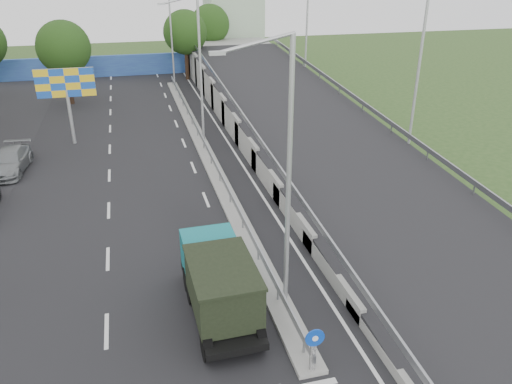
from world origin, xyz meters
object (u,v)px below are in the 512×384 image
object	(u,v)px
lamp_post_mid	(198,63)
billboard	(66,87)
lamp_post_far	(169,29)
dump_truck	(219,281)
sign_bollard	(313,350)
parked_car_d	(10,161)
lamp_post_near	(284,166)
church	(233,18)

from	to	relation	value
lamp_post_mid	billboard	world-z (taller)	lamp_post_mid
lamp_post_far	dump_truck	bearing A→B (deg)	-93.46
sign_bollard	parked_car_d	xyz separation A→B (m)	(-12.55, 21.13, -0.32)
lamp_post_near	lamp_post_mid	distance (m)	20.00
billboard	dump_truck	size ratio (longest dim) A/B	0.93
sign_bollard	church	xyz separation A→B (m)	(10.00, 57.83, 4.28)
dump_truck	sign_bollard	bearing A→B (deg)	-60.39
lamp_post_far	billboard	distance (m)	20.24
church	billboard	xyz separation A→B (m)	(-19.00, -32.00, -1.12)
lamp_post_near	lamp_post_mid	world-z (taller)	same
lamp_post_mid	church	size ratio (longest dim) A/B	0.73
lamp_post_near	lamp_post_far	size ratio (longest dim) A/B	1.00
lamp_post_far	lamp_post_near	bearing A→B (deg)	-90.00
sign_bollard	lamp_post_far	bearing A→B (deg)	89.86
billboard	dump_truck	bearing A→B (deg)	-73.04
sign_bollard	parked_car_d	size ratio (longest dim) A/B	0.34
church	lamp_post_near	bearing A→B (deg)	-100.38
church	dump_truck	bearing A→B (deg)	-102.85
lamp_post_far	parked_car_d	distance (m)	26.48
sign_bollard	dump_truck	size ratio (longest dim) A/B	0.28
church	billboard	bearing A→B (deg)	-120.70
billboard	dump_truck	xyz separation A→B (m)	(6.69, -21.95, -2.76)
billboard	parked_car_d	distance (m)	6.83
lamp_post_mid	parked_car_d	world-z (taller)	lamp_post_mid
lamp_post_far	church	bearing A→B (deg)	54.76
lamp_post_near	billboard	size ratio (longest dim) A/B	1.83
billboard	church	bearing A→B (deg)	59.30
lamp_post_far	parked_car_d	xyz separation A→B (m)	(-12.66, -22.69, -5.09)
church	parked_car_d	size ratio (longest dim) A/B	2.80
lamp_post_near	billboard	distance (m)	23.87
lamp_post_near	lamp_post_far	world-z (taller)	same
lamp_post_mid	church	bearing A→B (deg)	73.78
sign_bollard	billboard	size ratio (longest dim) A/B	0.30
dump_truck	billboard	bearing A→B (deg)	105.85
lamp_post_near	parked_car_d	xyz separation A→B (m)	(-12.66, 17.31, -5.09)
sign_bollard	church	world-z (taller)	church
church	parked_car_d	bearing A→B (deg)	-121.57
dump_truck	parked_car_d	xyz separation A→B (m)	(-10.25, 17.25, -0.71)
lamp_post_far	billboard	xyz separation A→B (m)	(-9.11, -18.00, -1.62)
lamp_post_far	parked_car_d	world-z (taller)	lamp_post_far
lamp_post_near	parked_car_d	world-z (taller)	lamp_post_near
sign_bollard	lamp_post_near	xyz separation A→B (m)	(0.11, 3.83, 4.77)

